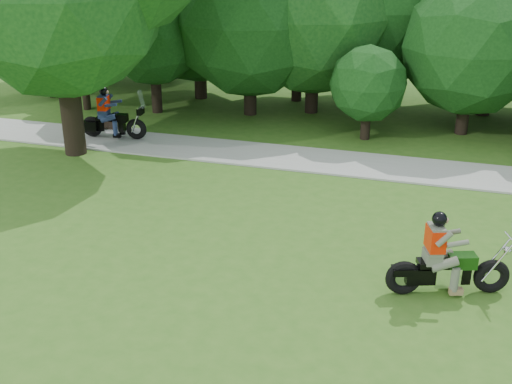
# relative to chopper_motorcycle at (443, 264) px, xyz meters

# --- Properties ---
(ground) EXTENTS (100.00, 100.00, 0.00)m
(ground) POSITION_rel_chopper_motorcycle_xyz_m (-1.07, -1.08, -0.66)
(ground) COLOR #35631C
(ground) RESTS_ON ground
(walkway) EXTENTS (60.00, 2.20, 0.06)m
(walkway) POSITION_rel_chopper_motorcycle_xyz_m (-1.07, 6.92, -0.63)
(walkway) COLOR #9A9A95
(walkway) RESTS_ON ground
(tree_line) EXTENTS (39.71, 11.89, 7.75)m
(tree_line) POSITION_rel_chopper_motorcycle_xyz_m (-0.84, 13.52, 3.09)
(tree_line) COLOR black
(tree_line) RESTS_ON ground
(chopper_motorcycle) EXTENTS (2.45, 1.20, 1.79)m
(chopper_motorcycle) POSITION_rel_chopper_motorcycle_xyz_m (0.00, 0.00, 0.00)
(chopper_motorcycle) COLOR black
(chopper_motorcycle) RESTS_ON ground
(touring_motorcycle) EXTENTS (2.33, 0.83, 1.77)m
(touring_motorcycle) POSITION_rel_chopper_motorcycle_xyz_m (-11.20, 7.06, 0.04)
(touring_motorcycle) COLOR black
(touring_motorcycle) RESTS_ON walkway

